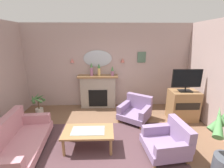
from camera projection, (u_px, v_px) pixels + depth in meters
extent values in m
cube|color=brown|center=(108.00, 163.00, 3.12)|extent=(6.60, 6.47, 0.10)
cube|color=#B29993|center=(107.00, 66.00, 5.37)|extent=(6.60, 0.10, 2.85)
cube|color=#4C3338|center=(108.00, 153.00, 3.30)|extent=(3.20, 2.40, 0.01)
cube|color=gray|center=(98.00, 92.00, 5.41)|extent=(1.20, 0.28, 1.10)
cube|color=black|center=(98.00, 98.00, 5.36)|extent=(0.64, 0.12, 0.60)
cube|color=olive|center=(98.00, 76.00, 5.23)|extent=(1.36, 0.36, 0.06)
cylinder|color=#9E6084|center=(92.00, 72.00, 5.15)|extent=(0.10, 0.10, 0.28)
cone|color=#4C8447|center=(91.00, 65.00, 5.09)|extent=(0.10, 0.10, 0.16)
cylinder|color=tan|center=(99.00, 72.00, 5.16)|extent=(0.10, 0.10, 0.26)
cone|color=#38753D|center=(99.00, 66.00, 5.10)|extent=(0.10, 0.10, 0.16)
cylinder|color=#9E6084|center=(112.00, 73.00, 5.19)|extent=(0.11, 0.11, 0.16)
cone|color=#4C8447|center=(112.00, 69.00, 5.14)|extent=(0.10, 0.10, 0.16)
ellipsoid|color=#B2BCC6|center=(98.00, 59.00, 5.20)|extent=(0.96, 0.06, 0.56)
cone|color=#D17066|center=(72.00, 60.00, 5.15)|extent=(0.14, 0.14, 0.14)
cone|color=#D17066|center=(123.00, 60.00, 5.19)|extent=(0.14, 0.14, 0.14)
cube|color=#4C6B56|center=(142.00, 57.00, 5.24)|extent=(0.28, 0.03, 0.36)
cube|color=olive|center=(88.00, 132.00, 3.35)|extent=(1.10, 0.60, 0.04)
cube|color=#8C9E99|center=(88.00, 131.00, 3.35)|extent=(0.72, 0.36, 0.01)
cylinder|color=olive|center=(63.00, 148.00, 3.17)|extent=(0.06, 0.06, 0.40)
cylinder|color=olive|center=(111.00, 147.00, 3.20)|extent=(0.06, 0.06, 0.40)
cylinder|color=olive|center=(69.00, 134.00, 3.63)|extent=(0.06, 0.06, 0.40)
cylinder|color=olive|center=(110.00, 133.00, 3.66)|extent=(0.06, 0.06, 0.40)
cube|color=#B77A84|center=(22.00, 146.00, 3.25)|extent=(0.98, 1.77, 0.18)
cube|color=#B77A84|center=(1.00, 133.00, 3.12)|extent=(0.33, 1.71, 0.48)
cube|color=#B77A84|center=(34.00, 119.00, 3.93)|extent=(0.77, 0.22, 0.24)
cylinder|color=olive|center=(50.00, 130.00, 4.06)|extent=(0.07, 0.07, 0.10)
cylinder|color=olive|center=(23.00, 132.00, 3.99)|extent=(0.07, 0.07, 0.10)
cube|color=gray|center=(164.00, 146.00, 3.25)|extent=(0.89, 0.89, 0.16)
cube|color=gray|center=(180.00, 132.00, 3.22)|extent=(0.26, 0.81, 0.45)
cube|color=gray|center=(157.00, 129.00, 3.52)|extent=(0.73, 0.23, 0.22)
cube|color=gray|center=(173.00, 150.00, 2.88)|extent=(0.73, 0.23, 0.22)
cylinder|color=olive|center=(142.00, 143.00, 3.56)|extent=(0.06, 0.06, 0.10)
cylinder|color=olive|center=(155.00, 166.00, 2.92)|extent=(0.06, 0.06, 0.10)
cylinder|color=olive|center=(170.00, 140.00, 3.66)|extent=(0.06, 0.06, 0.10)
cylinder|color=olive|center=(187.00, 162.00, 3.02)|extent=(0.06, 0.06, 0.10)
cube|color=gray|center=(134.00, 115.00, 4.59)|extent=(1.11, 1.11, 0.16)
cube|color=gray|center=(139.00, 102.00, 4.78)|extent=(0.75, 0.58, 0.45)
cube|color=gray|center=(124.00, 106.00, 4.71)|extent=(0.52, 0.68, 0.22)
cube|color=gray|center=(146.00, 112.00, 4.36)|extent=(0.52, 0.68, 0.22)
cylinder|color=olive|center=(119.00, 121.00, 4.52)|extent=(0.06, 0.06, 0.10)
cylinder|color=olive|center=(140.00, 127.00, 4.18)|extent=(0.06, 0.06, 0.10)
cylinder|color=olive|center=(129.00, 112.00, 5.07)|extent=(0.06, 0.06, 0.10)
cylinder|color=olive|center=(149.00, 117.00, 4.73)|extent=(0.06, 0.06, 0.10)
cube|color=olive|center=(183.00, 105.00, 4.60)|extent=(0.80, 0.56, 0.90)
cube|color=black|center=(188.00, 107.00, 4.30)|extent=(0.68, 0.02, 0.20)
cube|color=black|center=(185.00, 91.00, 4.44)|extent=(0.36, 0.24, 0.03)
cylinder|color=black|center=(185.00, 89.00, 4.43)|extent=(0.04, 0.04, 0.10)
cube|color=black|center=(187.00, 78.00, 4.34)|extent=(0.84, 0.04, 0.52)
cube|color=black|center=(187.00, 78.00, 4.32)|extent=(0.80, 0.01, 0.48)
cylinder|color=silver|center=(40.00, 111.00, 4.97)|extent=(0.24, 0.24, 0.21)
cylinder|color=brown|center=(39.00, 105.00, 4.91)|extent=(0.04, 0.04, 0.22)
cone|color=#4C8447|center=(42.00, 98.00, 4.83)|extent=(0.13, 0.32, 0.28)
cone|color=#4C8447|center=(40.00, 97.00, 4.97)|extent=(0.34, 0.17, 0.24)
cone|color=#4C8447|center=(36.00, 97.00, 4.92)|extent=(0.27, 0.30, 0.28)
cone|color=#4C8447|center=(33.00, 99.00, 4.77)|extent=(0.25, 0.33, 0.23)
cone|color=#4C8447|center=(37.00, 100.00, 4.72)|extent=(0.33, 0.16, 0.26)
cone|color=#4C8447|center=(223.00, 118.00, 2.71)|extent=(0.57, 0.30, 0.53)
cone|color=#4C8447|center=(219.00, 121.00, 2.61)|extent=(0.45, 0.59, 0.47)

